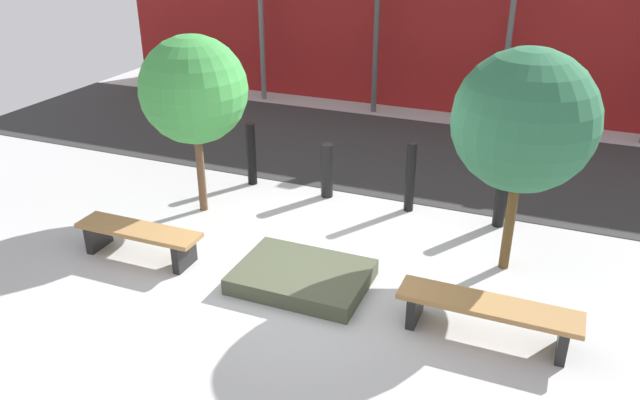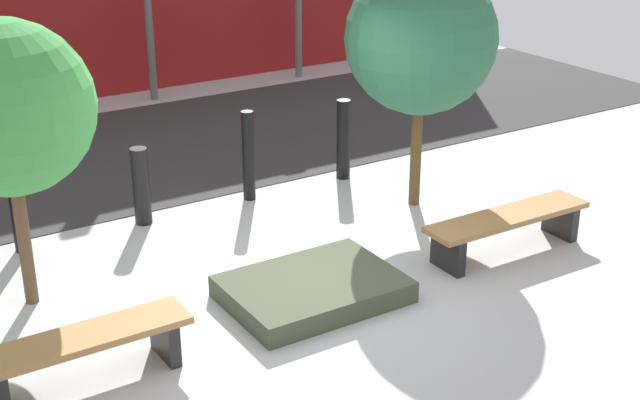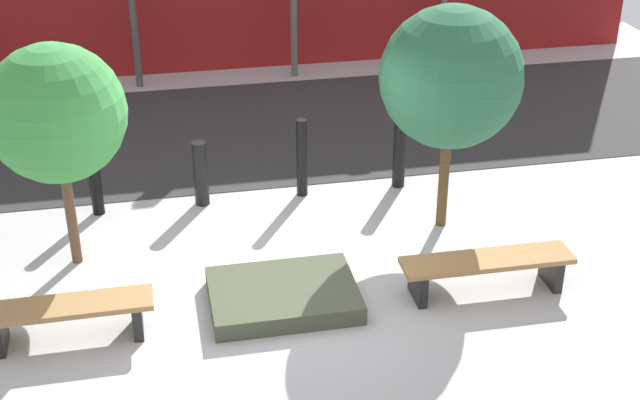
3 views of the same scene
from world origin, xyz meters
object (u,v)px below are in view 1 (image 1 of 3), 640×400
object	(u,v)px
bollard_far_left	(251,154)
bollard_left	(327,171)
bollard_right	(502,193)
planter_bed	(302,277)
tree_behind_right_bench	(524,121)
bench_right	(488,312)
tree_behind_left_bench	(194,90)
bollard_center	(410,177)
traffic_light_mid_west	(377,0)
traffic_light_west	(260,1)
bench_left	(139,236)

from	to	relation	value
bollard_far_left	bollard_left	size ratio (longest dim) A/B	1.19
bollard_right	bollard_far_left	bearing A→B (deg)	180.00
planter_bed	tree_behind_right_bench	bearing A→B (deg)	31.09
bench_right	tree_behind_left_bench	distance (m)	5.01
tree_behind_left_bench	bollard_center	bearing A→B (deg)	21.81
traffic_light_mid_west	bollard_right	bearing A→B (deg)	-53.86
tree_behind_left_bench	traffic_light_west	bearing A→B (deg)	108.25
tree_behind_right_bench	traffic_light_west	distance (m)	8.69
tree_behind_left_bench	traffic_light_west	xyz separation A→B (m)	(-1.93, 5.84, 0.41)
bench_right	bollard_left	distance (m)	4.00
bench_right	traffic_light_mid_west	xyz separation A→B (m)	(-3.64, 7.40, 2.13)
bench_left	bollard_right	world-z (taller)	bollard_right
bollard_left	bollard_center	distance (m)	1.35
bench_right	tree_behind_right_bench	size ratio (longest dim) A/B	0.68
bollard_right	bollard_center	bearing A→B (deg)	180.00
tree_behind_right_bench	bench_left	bearing A→B (deg)	-160.92
bench_right	planter_bed	world-z (taller)	bench_right
tree_behind_right_bench	bollard_right	distance (m)	1.89
bench_right	planter_bed	xyz separation A→B (m)	(-2.25, 0.20, -0.21)
bollard_right	tree_behind_right_bench	bearing A→B (deg)	-78.89
bollard_left	traffic_light_mid_west	distance (m)	5.13
planter_bed	tree_behind_right_bench	distance (m)	3.22
bollard_right	traffic_light_west	size ratio (longest dim) A/B	0.31
traffic_light_west	traffic_light_mid_west	distance (m)	2.79
planter_bed	bollard_left	size ratio (longest dim) A/B	1.80
bollard_center	planter_bed	bearing A→B (deg)	-104.92
bench_left	planter_bed	bearing A→B (deg)	4.66
bench_right	bollard_far_left	size ratio (longest dim) A/B	1.83
tree_behind_right_bench	bollard_far_left	bearing A→B (deg)	164.68
bollard_right	traffic_light_west	xyz separation A→B (m)	(-6.20, 4.67, 1.78)
bollard_center	traffic_light_mid_west	world-z (taller)	traffic_light_mid_west
bench_right	tree_behind_right_bench	world-z (taller)	tree_behind_right_bench
bollard_left	bollard_right	world-z (taller)	bollard_right
bollard_left	bollard_right	bearing A→B (deg)	0.00
tree_behind_right_bench	bollard_center	world-z (taller)	tree_behind_right_bench
bollard_far_left	traffic_light_mid_west	world-z (taller)	traffic_light_mid_west
traffic_light_mid_west	bollard_center	bearing A→B (deg)	-66.15
planter_bed	tree_behind_left_bench	xyz separation A→B (m)	(-2.25, 1.36, 1.77)
bench_left	bollard_left	world-z (taller)	bollard_left
bollard_left	traffic_light_west	distance (m)	6.12
bollard_far_left	traffic_light_west	size ratio (longest dim) A/B	0.32
tree_behind_left_bench	traffic_light_mid_west	world-z (taller)	traffic_light_mid_west
bollard_right	traffic_light_mid_west	xyz separation A→B (m)	(-3.41, 4.67, 1.93)
planter_bed	traffic_light_mid_west	size ratio (longest dim) A/B	0.45
bench_right	tree_behind_right_bench	distance (m)	2.27
bench_left	planter_bed	size ratio (longest dim) A/B	1.08
bollard_left	bollard_right	xyz separation A→B (m)	(2.69, 0.00, 0.07)
planter_bed	bollard_far_left	bearing A→B (deg)	128.64
bench_right	traffic_light_west	xyz separation A→B (m)	(-6.43, 7.40, 1.97)
bollard_center	traffic_light_west	bearing A→B (deg)	136.07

